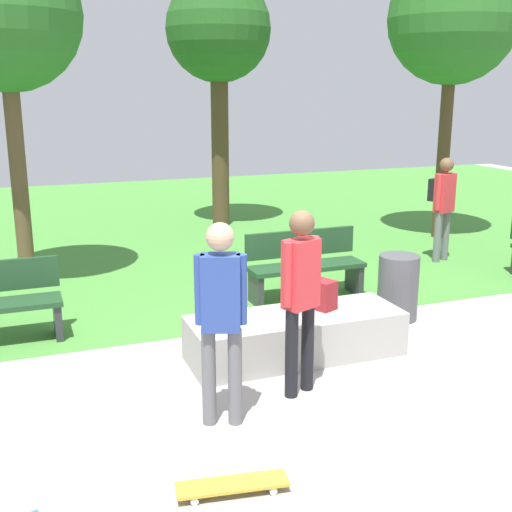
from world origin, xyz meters
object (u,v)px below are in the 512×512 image
at_px(trash_bin, 398,287).
at_px(backpack_on_ledge, 322,294).
at_px(park_bench_center_lawn, 305,263).
at_px(tree_broad_elm, 4,16).
at_px(tree_young_birch, 219,34).
at_px(pedestrian_with_backpack, 443,200).
at_px(tree_tall_oak, 453,20).
at_px(concrete_ledge, 296,336).
at_px(skater_performing_trick, 301,289).
at_px(skateboard_by_ledge, 232,485).
at_px(skater_watching, 221,309).

bearing_deg(trash_bin, backpack_on_ledge, -157.13).
relative_size(park_bench_center_lawn, tree_broad_elm, 0.34).
bearing_deg(backpack_on_ledge, tree_young_birch, -31.98).
xyz_separation_m(tree_young_birch, pedestrian_with_backpack, (2.50, -4.04, -2.77)).
distance_m(tree_tall_oak, pedestrian_with_backpack, 3.44).
relative_size(concrete_ledge, skater_performing_trick, 1.31).
relative_size(park_bench_center_lawn, tree_tall_oak, 0.31).
bearing_deg(park_bench_center_lawn, skateboard_by_ledge, -121.18).
bearing_deg(skateboard_by_ledge, skater_watching, 76.17).
bearing_deg(skater_watching, trash_bin, 31.27).
bearing_deg(park_bench_center_lawn, trash_bin, -58.47).
xyz_separation_m(concrete_ledge, park_bench_center_lawn, (0.94, 1.81, 0.24)).
bearing_deg(tree_young_birch, trash_bin, -87.01).
bearing_deg(skater_watching, concrete_ledge, 42.85).
xyz_separation_m(tree_tall_oak, trash_bin, (-3.23, -3.64, -3.53)).
height_order(skater_watching, tree_young_birch, tree_young_birch).
distance_m(skater_watching, tree_tall_oak, 8.59).
xyz_separation_m(tree_young_birch, trash_bin, (0.32, -6.18, -3.39)).
bearing_deg(tree_broad_elm, tree_tall_oak, 3.91).
bearing_deg(concrete_ledge, park_bench_center_lawn, 62.68).
relative_size(skater_watching, tree_young_birch, 0.36).
distance_m(trash_bin, pedestrian_with_backpack, 3.12).
distance_m(skater_performing_trick, park_bench_center_lawn, 2.93).
height_order(skater_watching, tree_broad_elm, tree_broad_elm).
bearing_deg(concrete_ledge, trash_bin, 20.95).
xyz_separation_m(skater_watching, pedestrian_with_backpack, (5.00, 3.86, -0.01)).
bearing_deg(skater_watching, park_bench_center_lawn, 54.02).
xyz_separation_m(park_bench_center_lawn, tree_young_birch, (0.40, 5.00, 3.31)).
relative_size(skater_watching, pedestrian_with_backpack, 1.03).
relative_size(concrete_ledge, tree_tall_oak, 0.45).
xyz_separation_m(backpack_on_ledge, tree_young_birch, (1.00, 6.74, 3.16)).
relative_size(skateboard_by_ledge, pedestrian_with_backpack, 0.48).
relative_size(tree_broad_elm, tree_tall_oak, 0.93).
bearing_deg(park_bench_center_lawn, pedestrian_with_backpack, 18.41).
relative_size(skater_performing_trick, skater_watching, 0.99).
height_order(concrete_ledge, backpack_on_ledge, backpack_on_ledge).
bearing_deg(backpack_on_ledge, tree_tall_oak, -70.91).
xyz_separation_m(park_bench_center_lawn, trash_bin, (0.72, -1.18, -0.08)).
height_order(concrete_ledge, tree_young_birch, tree_young_birch).
bearing_deg(backpack_on_ledge, tree_broad_elm, 14.89).
bearing_deg(tree_young_birch, backpack_on_ledge, -98.42).
distance_m(backpack_on_ledge, pedestrian_with_backpack, 4.44).
distance_m(skateboard_by_ledge, trash_bin, 4.09).
distance_m(skater_watching, skateboard_by_ledge, 1.39).
height_order(skater_watching, pedestrian_with_backpack, skater_watching).
bearing_deg(backpack_on_ledge, pedestrian_with_backpack, -75.90).
xyz_separation_m(skater_performing_trick, pedestrian_with_backpack, (4.15, 3.56, -0.00)).
relative_size(tree_broad_elm, tree_young_birch, 0.97).
bearing_deg(tree_young_birch, tree_broad_elm, -142.09).
bearing_deg(tree_tall_oak, skater_watching, -138.53).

